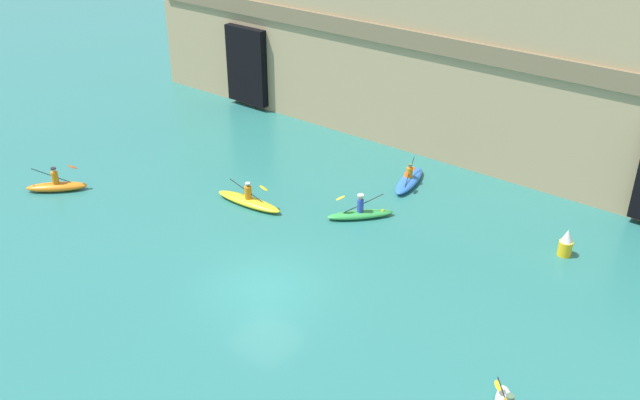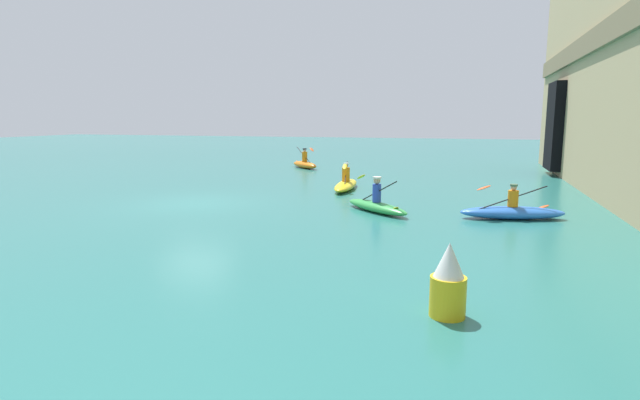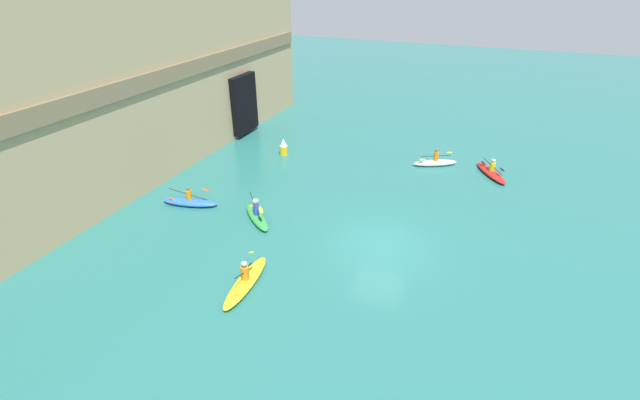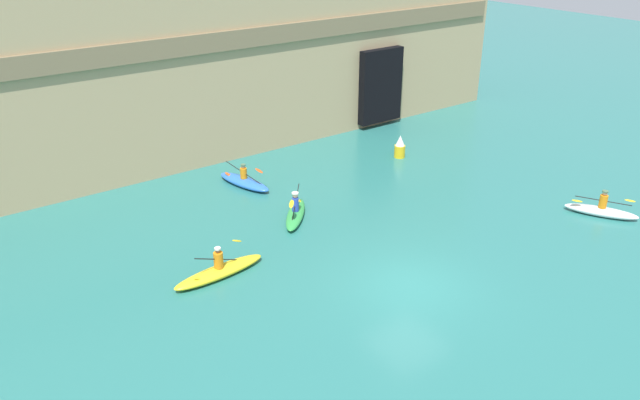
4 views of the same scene
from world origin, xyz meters
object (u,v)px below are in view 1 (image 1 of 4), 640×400
(kayak_orange, at_px, (57,186))
(kayak_yellow, at_px, (249,201))
(kayak_blue, at_px, (409,180))
(marker_buoy, at_px, (566,244))
(kayak_green, at_px, (360,213))

(kayak_orange, bearing_deg, kayak_yellow, -15.30)
(kayak_blue, height_order, kayak_orange, kayak_orange)
(kayak_blue, height_order, marker_buoy, marker_buoy)
(kayak_green, relative_size, kayak_orange, 1.06)
(kayak_green, height_order, kayak_yellow, kayak_yellow)
(kayak_orange, distance_m, marker_buoy, 23.10)
(kayak_blue, relative_size, marker_buoy, 2.74)
(kayak_green, height_order, kayak_blue, kayak_green)
(kayak_orange, bearing_deg, kayak_blue, -4.13)
(kayak_yellow, relative_size, marker_buoy, 3.02)
(kayak_green, distance_m, kayak_orange, 14.51)
(kayak_orange, xyz_separation_m, marker_buoy, (21.12, 9.34, 0.28))
(kayak_blue, bearing_deg, marker_buoy, -113.25)
(kayak_blue, bearing_deg, kayak_orange, 117.73)
(kayak_green, bearing_deg, marker_buoy, -30.12)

